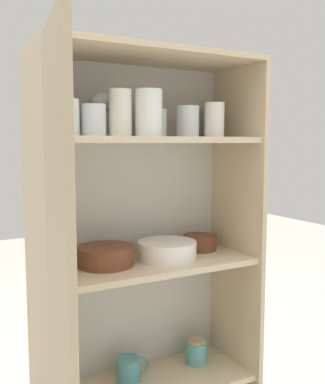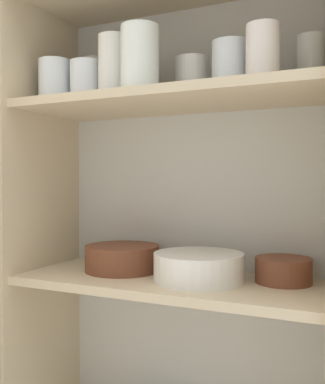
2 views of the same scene
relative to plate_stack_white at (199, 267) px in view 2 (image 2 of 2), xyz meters
The scene contains 17 objects.
cupboard_back_panel 0.17m from the plate_stack_white, 115.33° to the left, with size 0.74×0.02×1.34m, color silver.
cupboard_side_left 0.43m from the plate_stack_white, behind, with size 0.02×0.32×1.34m, color #CCB793.
shelf_board_middle 0.08m from the plate_stack_white, behind, with size 0.70×0.28×0.02m, color beige.
shelf_board_upper 0.38m from the plate_stack_white, behind, with size 0.70×0.28×0.02m, color beige.
tumbler_glass_0 0.44m from the plate_stack_white, ahead, with size 0.08×0.08×0.10m.
tumbler_glass_1 0.43m from the plate_stack_white, 133.80° to the left, with size 0.08×0.08×0.09m.
tumbler_glass_2 0.56m from the plate_stack_white, behind, with size 0.08×0.08×0.10m.
tumbler_glass_3 0.51m from the plate_stack_white, behind, with size 0.07×0.07×0.09m.
tumbler_glass_4 0.50m from the plate_stack_white, 17.51° to the left, with size 0.06×0.06×0.12m.
tumbler_glass_5 0.47m from the plate_stack_white, 19.70° to the right, with size 0.07×0.07×0.11m.
tumbler_glass_6 0.47m from the plate_stack_white, 143.95° to the right, with size 0.08×0.08×0.14m.
tumbler_glass_7 0.49m from the plate_stack_white, 164.86° to the right, with size 0.07×0.07×0.14m.
wine_glass_0 0.59m from the plate_stack_white, 167.30° to the left, with size 0.09×0.09×0.14m.
wine_glass_1 0.53m from the plate_stack_white, 166.69° to the left, with size 0.08×0.08×0.14m.
plate_stack_white is the anchor object (origin of this frame).
mixing_bowl_large 0.21m from the plate_stack_white, behind, with size 0.18×0.18×0.06m.
serving_bowl_small 0.19m from the plate_stack_white, 19.17° to the left, with size 0.12×0.12×0.06m.
Camera 2 is at (0.42, -0.80, 0.91)m, focal length 42.00 mm.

